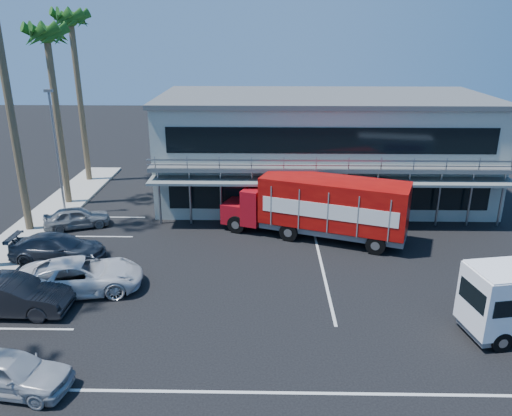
{
  "coord_description": "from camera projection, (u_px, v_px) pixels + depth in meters",
  "views": [
    {
      "loc": [
        -0.97,
        -19.7,
        11.6
      ],
      "look_at": [
        -1.45,
        5.98,
        2.3
      ],
      "focal_mm": 35.0,
      "sensor_mm": 36.0,
      "label": 1
    }
  ],
  "objects": [
    {
      "name": "red_truck",
      "position": [
        321.0,
        206.0,
        28.62
      ],
      "size": [
        10.88,
        6.03,
        3.6
      ],
      "rotation": [
        0.0,
        0.0,
        -0.36
      ],
      "color": "#A00C16",
      "rests_on": "ground"
    },
    {
      "name": "parked_car_e",
      "position": [
        77.0,
        217.0,
        30.55
      ],
      "size": [
        4.17,
        2.83,
        1.32
      ],
      "primitive_type": "imported",
      "rotation": [
        0.0,
        0.0,
        1.93
      ],
      "color": "slate",
      "rests_on": "ground"
    },
    {
      "name": "parked_car_d",
      "position": [
        58.0,
        248.0,
        26.18
      ],
      "size": [
        4.94,
        2.03,
        1.43
      ],
      "primitive_type": "imported",
      "rotation": [
        0.0,
        0.0,
        1.56
      ],
      "color": "#313841",
      "rests_on": "ground"
    },
    {
      "name": "ground",
      "position": [
        286.0,
        301.0,
        22.45
      ],
      "size": [
        120.0,
        120.0,
        0.0
      ],
      "primitive_type": "plane",
      "color": "black",
      "rests_on": "ground"
    },
    {
      "name": "curb_strip",
      "position": [
        18.0,
        243.0,
        28.33
      ],
      "size": [
        3.0,
        32.0,
        0.16
      ],
      "primitive_type": "cube",
      "color": "#A5A399",
      "rests_on": "ground"
    },
    {
      "name": "building",
      "position": [
        321.0,
        147.0,
        35.2
      ],
      "size": [
        22.4,
        12.0,
        7.3
      ],
      "color": "#9EA396",
      "rests_on": "ground"
    },
    {
      "name": "palm_e",
      "position": [
        48.0,
        45.0,
        31.34
      ],
      "size": [
        2.8,
        2.8,
        12.25
      ],
      "color": "brown",
      "rests_on": "ground"
    },
    {
      "name": "parked_car_b",
      "position": [
        11.0,
        296.0,
        21.3
      ],
      "size": [
        4.98,
        1.8,
        1.63
      ],
      "primitive_type": "imported",
      "rotation": [
        0.0,
        0.0,
        1.56
      ],
      "color": "black",
      "rests_on": "ground"
    },
    {
      "name": "parked_car_c",
      "position": [
        81.0,
        276.0,
        23.1
      ],
      "size": [
        6.06,
        3.68,
        1.57
      ],
      "primitive_type": "imported",
      "rotation": [
        0.0,
        0.0,
        1.77
      ],
      "color": "silver",
      "rests_on": "ground"
    },
    {
      "name": "palm_f",
      "position": [
        72.0,
        30.0,
        36.21
      ],
      "size": [
        2.8,
        2.8,
        13.25
      ],
      "color": "brown",
      "rests_on": "ground"
    },
    {
      "name": "light_pole_far",
      "position": [
        56.0,
        147.0,
        31.51
      ],
      "size": [
        0.5,
        0.25,
        8.09
      ],
      "color": "gray",
      "rests_on": "ground"
    },
    {
      "name": "parked_car_a",
      "position": [
        10.0,
        372.0,
        16.74
      ],
      "size": [
        4.35,
        2.25,
        1.42
      ],
      "primitive_type": "imported",
      "rotation": [
        0.0,
        0.0,
        1.43
      ],
      "color": "#AAACB1",
      "rests_on": "ground"
    }
  ]
}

